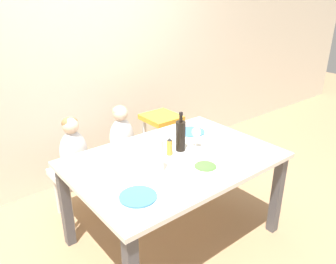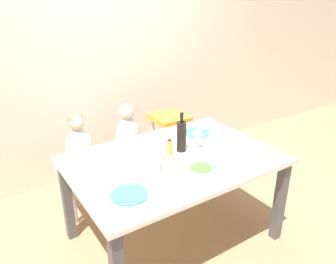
{
  "view_description": "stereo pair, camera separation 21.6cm",
  "coord_description": "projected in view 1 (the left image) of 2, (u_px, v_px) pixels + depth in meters",
  "views": [
    {
      "loc": [
        -1.4,
        -1.66,
        1.86
      ],
      "look_at": [
        0.0,
        0.08,
        0.91
      ],
      "focal_mm": 35.0,
      "sensor_mm": 36.0,
      "label": 1
    },
    {
      "loc": [
        -1.23,
        -1.78,
        1.86
      ],
      "look_at": [
        0.0,
        0.08,
        0.91
      ],
      "focal_mm": 35.0,
      "sensor_mm": 36.0,
      "label": 2
    }
  ],
  "objects": [
    {
      "name": "ground_plane",
      "position": [
        174.0,
        236.0,
        2.72
      ],
      "size": [
        14.0,
        14.0,
        0.0
      ],
      "primitive_type": "plane",
      "color": "#9E7A56"
    },
    {
      "name": "wall_back",
      "position": [
        85.0,
        50.0,
        3.18
      ],
      "size": [
        10.0,
        0.06,
        2.7
      ],
      "color": "beige",
      "rests_on": "ground_plane"
    },
    {
      "name": "dining_table",
      "position": [
        175.0,
        168.0,
        2.47
      ],
      "size": [
        1.52,
        1.05,
        0.73
      ],
      "color": "silver",
      "rests_on": "ground_plane"
    },
    {
      "name": "chair_far_left",
      "position": [
        77.0,
        178.0,
        2.85
      ],
      "size": [
        0.39,
        0.41,
        0.45
      ],
      "color": "silver",
      "rests_on": "ground_plane"
    },
    {
      "name": "chair_far_center",
      "position": [
        123.0,
        162.0,
        3.12
      ],
      "size": [
        0.39,
        0.41,
        0.45
      ],
      "color": "silver",
      "rests_on": "ground_plane"
    },
    {
      "name": "chair_right_highchair",
      "position": [
        161.0,
        131.0,
        3.31
      ],
      "size": [
        0.33,
        0.35,
        0.75
      ],
      "color": "silver",
      "rests_on": "ground_plane"
    },
    {
      "name": "person_child_left",
      "position": [
        73.0,
        146.0,
        2.73
      ],
      "size": [
        0.24,
        0.17,
        0.49
      ],
      "color": "silver",
      "rests_on": "chair_far_left"
    },
    {
      "name": "person_child_center",
      "position": [
        121.0,
        132.0,
        3.0
      ],
      "size": [
        0.24,
        0.17,
        0.49
      ],
      "color": "silver",
      "rests_on": "chair_far_center"
    },
    {
      "name": "wine_bottle",
      "position": [
        181.0,
        135.0,
        2.5
      ],
      "size": [
        0.08,
        0.08,
        0.31
      ],
      "color": "black",
      "rests_on": "dining_table"
    },
    {
      "name": "paper_towel_roll",
      "position": [
        155.0,
        156.0,
        2.19
      ],
      "size": [
        0.12,
        0.12,
        0.24
      ],
      "color": "white",
      "rests_on": "dining_table"
    },
    {
      "name": "wine_glass_near",
      "position": [
        196.0,
        133.0,
        2.54
      ],
      "size": [
        0.07,
        0.07,
        0.17
      ],
      "color": "white",
      "rests_on": "dining_table"
    },
    {
      "name": "salad_bowl_large",
      "position": [
        205.0,
        169.0,
        2.2
      ],
      "size": [
        0.18,
        0.18,
        0.08
      ],
      "color": "white",
      "rests_on": "dining_table"
    },
    {
      "name": "dinner_plate_front_left",
      "position": [
        138.0,
        197.0,
        1.96
      ],
      "size": [
        0.23,
        0.23,
        0.01
      ],
      "color": "teal",
      "rests_on": "dining_table"
    },
    {
      "name": "dinner_plate_back_left",
      "position": [
        105.0,
        159.0,
        2.41
      ],
      "size": [
        0.23,
        0.23,
        0.01
      ],
      "color": "silver",
      "rests_on": "dining_table"
    },
    {
      "name": "dinner_plate_back_right",
      "position": [
        192.0,
        132.0,
        2.88
      ],
      "size": [
        0.23,
        0.23,
        0.01
      ],
      "color": "teal",
      "rests_on": "dining_table"
    },
    {
      "name": "condiment_bottle_hot_sauce",
      "position": [
        170.0,
        147.0,
        2.46
      ],
      "size": [
        0.04,
        0.04,
        0.14
      ],
      "color": "#BC8E33",
      "rests_on": "dining_table"
    }
  ]
}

